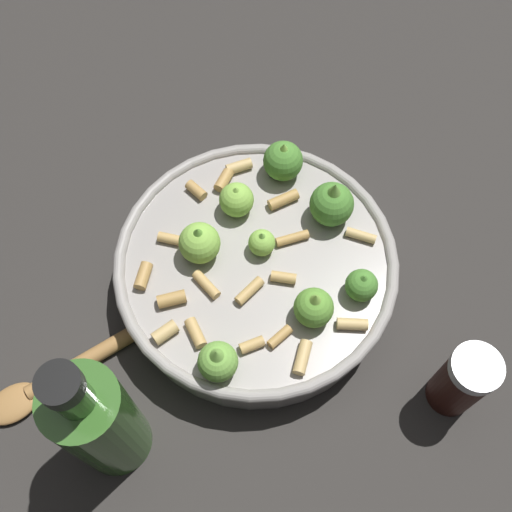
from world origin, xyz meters
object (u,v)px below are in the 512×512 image
object	(u,v)px
pepper_shaker	(462,381)
wooden_spoon	(72,369)
cooking_pan	(258,267)
olive_oil_bottle	(99,422)

from	to	relation	value
pepper_shaker	wooden_spoon	xyz separation A→B (m)	(0.26, 0.25, -0.04)
cooking_pan	pepper_shaker	distance (m)	0.22
cooking_pan	olive_oil_bottle	bearing A→B (deg)	98.94
cooking_pan	wooden_spoon	size ratio (longest dim) A/B	1.38
pepper_shaker	wooden_spoon	size ratio (longest dim) A/B	0.46
pepper_shaker	wooden_spoon	bearing A→B (deg)	43.75
olive_oil_bottle	wooden_spoon	xyz separation A→B (m)	(0.08, -0.01, -0.08)
cooking_pan	olive_oil_bottle	xyz separation A→B (m)	(-0.03, 0.21, 0.05)
cooking_pan	pepper_shaker	size ratio (longest dim) A/B	2.99
olive_oil_bottle	wooden_spoon	size ratio (longest dim) A/B	1.00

